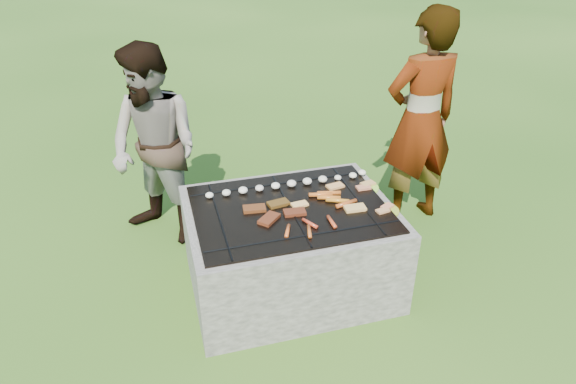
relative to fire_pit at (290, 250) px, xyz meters
name	(u,v)px	position (x,y,z in m)	size (l,w,h in m)	color
lawn	(290,284)	(0.00, 0.00, -0.28)	(60.00, 60.00, 0.00)	#224C13
fire_pit	(290,250)	(0.00, 0.00, 0.00)	(1.30, 1.00, 0.62)	gray
mushrooms	(289,184)	(0.07, 0.27, 0.35)	(1.13, 0.08, 0.04)	white
pork_slabs	(273,211)	(-0.12, -0.02, 0.34)	(0.37, 0.29, 0.02)	#954A1B
sausages	(326,206)	(0.22, -0.06, 0.34)	(0.55, 0.48, 0.03)	orange
bread_on_grate	(336,200)	(0.31, 0.00, 0.34)	(0.44, 0.39, 0.02)	#FBBB80
plate_far	(365,187)	(0.56, 0.12, 0.33)	(0.22, 0.22, 0.03)	#D6F63B
plate_near	(384,210)	(0.56, -0.18, 0.33)	(0.24, 0.24, 0.03)	gold
cook	(421,120)	(1.20, 0.59, 0.56)	(0.62, 0.40, 1.69)	gray
bystander	(155,149)	(-0.77, 0.83, 0.46)	(0.72, 0.56, 1.49)	#A6978A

